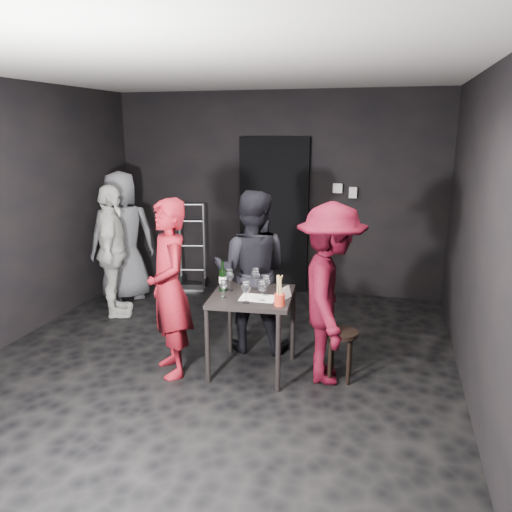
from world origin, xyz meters
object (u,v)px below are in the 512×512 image
(tasting_table, at_px, (252,305))
(stool, at_px, (341,343))
(man_maroon, at_px, (330,288))
(bystander_cream, at_px, (112,248))
(hand_truck, at_px, (192,273))
(woman_black, at_px, (251,265))
(server_red, at_px, (169,281))
(bystander_grey, at_px, (122,228))
(wine_bottle, at_px, (223,280))
(breadstick_cup, at_px, (280,291))

(tasting_table, height_order, stool, tasting_table)
(man_maroon, xyz_separation_m, bystander_cream, (-2.69, 0.92, -0.03))
(hand_truck, height_order, woman_black, woman_black)
(man_maroon, bearing_deg, server_red, 91.05)
(stool, bearing_deg, hand_truck, 137.08)
(stool, bearing_deg, server_red, -170.47)
(bystander_grey, bearing_deg, hand_truck, -174.73)
(bystander_grey, height_order, wine_bottle, bystander_grey)
(tasting_table, relative_size, server_red, 0.43)
(breadstick_cup, bearing_deg, hand_truck, 126.94)
(woman_black, bearing_deg, hand_truck, -56.23)
(woman_black, bearing_deg, tasting_table, 101.32)
(bystander_grey, relative_size, breadstick_cup, 6.73)
(tasting_table, xyz_separation_m, server_red, (-0.71, -0.22, 0.23))
(breadstick_cup, bearing_deg, stool, 26.33)
(breadstick_cup, bearing_deg, server_red, -179.77)
(tasting_table, distance_m, bystander_grey, 2.68)
(server_red, distance_m, bystander_grey, 2.29)
(hand_truck, height_order, wine_bottle, hand_truck)
(bystander_cream, relative_size, wine_bottle, 5.83)
(tasting_table, xyz_separation_m, breadstick_cup, (0.30, -0.22, 0.23))
(server_red, relative_size, bystander_cream, 1.06)
(wine_bottle, xyz_separation_m, breadstick_cup, (0.59, -0.24, 0.02))
(tasting_table, height_order, bystander_grey, bystander_grey)
(woman_black, relative_size, wine_bottle, 6.22)
(hand_truck, relative_size, woman_black, 0.68)
(hand_truck, bearing_deg, man_maroon, -58.24)
(hand_truck, distance_m, breadstick_cup, 3.08)
(bystander_cream, xyz_separation_m, breadstick_cup, (2.29, -1.18, 0.04))
(stool, relative_size, woman_black, 0.26)
(server_red, xyz_separation_m, wine_bottle, (0.42, 0.24, -0.02))
(woman_black, xyz_separation_m, wine_bottle, (-0.14, -0.47, -0.03))
(man_maroon, distance_m, bystander_grey, 3.25)
(stool, bearing_deg, man_maroon, 178.13)
(hand_truck, bearing_deg, bystander_cream, -125.41)
(bystander_cream, xyz_separation_m, wine_bottle, (1.71, -0.94, 0.03))
(server_red, xyz_separation_m, breadstick_cup, (1.01, 0.00, -0.00))
(hand_truck, xyz_separation_m, wine_bottle, (1.22, -2.17, 0.64))
(hand_truck, xyz_separation_m, server_red, (0.80, -2.41, 0.66))
(tasting_table, distance_m, stool, 0.86)
(hand_truck, height_order, man_maroon, man_maroon)
(man_maroon, distance_m, wine_bottle, 0.98)
(wine_bottle, height_order, breadstick_cup, wine_bottle)
(server_red, bearing_deg, bystander_grey, -179.12)
(stool, distance_m, server_red, 1.63)
(man_maroon, bearing_deg, bystander_grey, 53.15)
(bystander_cream, bearing_deg, stool, -133.77)
(bystander_cream, height_order, bystander_grey, bystander_grey)
(bystander_cream, bearing_deg, bystander_grey, -7.34)
(breadstick_cup, bearing_deg, bystander_grey, 144.81)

